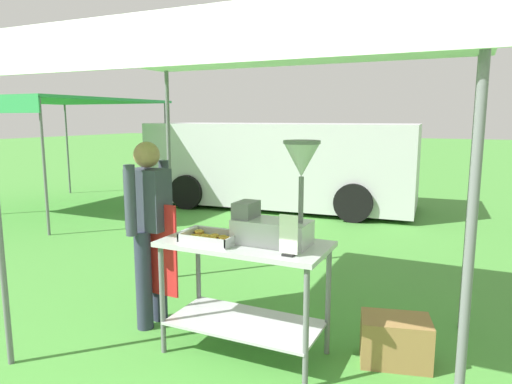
% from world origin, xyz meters
% --- Properties ---
extents(ground_plane, '(70.00, 70.00, 0.00)m').
position_xyz_m(ground_plane, '(0.00, 6.00, 0.00)').
color(ground_plane, '#478E38').
extents(stall_canopy, '(3.22, 2.26, 2.35)m').
position_xyz_m(stall_canopy, '(-0.19, 0.94, 2.27)').
color(stall_canopy, slate).
rests_on(stall_canopy, ground).
extents(donut_cart, '(1.26, 0.62, 0.89)m').
position_xyz_m(donut_cart, '(-0.19, 0.85, 0.64)').
color(donut_cart, '#B7B7BC').
rests_on(donut_cart, ground).
extents(donut_tray, '(0.41, 0.29, 0.07)m').
position_xyz_m(donut_tray, '(-0.42, 0.74, 0.91)').
color(donut_tray, '#B7B7BC').
rests_on(donut_tray, donut_cart).
extents(donut_fryer, '(0.63, 0.28, 0.76)m').
position_xyz_m(donut_fryer, '(0.08, 0.87, 1.17)').
color(donut_fryer, '#B7B7BC').
rests_on(donut_fryer, donut_cart).
extents(menu_sign, '(0.13, 0.05, 0.28)m').
position_xyz_m(menu_sign, '(0.23, 0.65, 1.01)').
color(menu_sign, black).
rests_on(menu_sign, donut_cart).
extents(vendor, '(0.45, 0.53, 1.61)m').
position_xyz_m(vendor, '(-1.16, 0.96, 0.90)').
color(vendor, '#2D3347').
rests_on(vendor, ground).
extents(supply_crate, '(0.56, 0.44, 0.35)m').
position_xyz_m(supply_crate, '(0.89, 1.19, 0.17)').
color(supply_crate, olive).
rests_on(supply_crate, ground).
extents(van_silver, '(5.43, 2.36, 1.69)m').
position_xyz_m(van_silver, '(-2.21, 6.55, 0.88)').
color(van_silver, '#BCBCC1').
rests_on(van_silver, ground).
extents(neighbour_tent, '(3.07, 3.32, 2.16)m').
position_xyz_m(neighbour_tent, '(-6.00, 4.31, 2.09)').
color(neighbour_tent, slate).
rests_on(neighbour_tent, ground).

